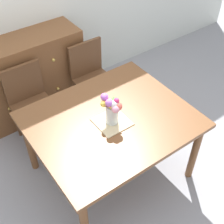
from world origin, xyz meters
TOP-DOWN VIEW (x-y plane):
  - ground_plane at (0.00, 0.00)m, footprint 12.00×12.00m
  - dining_table at (0.00, 0.00)m, footprint 1.40×1.18m
  - chair_left at (-0.39, 0.93)m, footprint 0.42×0.42m
  - chair_right at (0.39, 0.93)m, footprint 0.42×0.42m
  - dresser at (-0.29, 1.33)m, footprint 1.40×0.47m
  - placemat at (-0.02, -0.04)m, footprint 0.28×0.28m
  - flower_vase at (-0.02, -0.05)m, footprint 0.16×0.20m

SIDE VIEW (x-z plane):
  - ground_plane at x=0.00m, z-range 0.00..0.00m
  - dresser at x=-0.29m, z-range 0.00..1.00m
  - chair_left at x=-0.39m, z-range 0.07..0.97m
  - chair_right at x=0.39m, z-range 0.07..0.97m
  - dining_table at x=0.00m, z-range 0.30..1.07m
  - placemat at x=-0.02m, z-range 0.77..0.78m
  - flower_vase at x=-0.02m, z-range 0.80..1.08m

